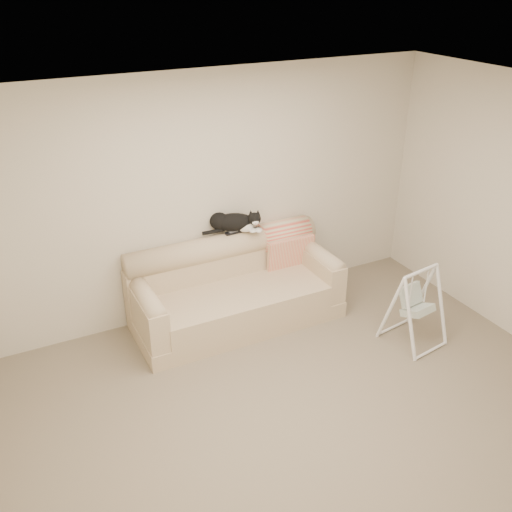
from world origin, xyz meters
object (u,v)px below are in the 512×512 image
Objects in this scene: remote_a at (233,232)px; sofa at (234,290)px; baby_swing at (416,306)px; remote_b at (253,229)px; tuxedo_cat at (234,222)px.

sofa is at bearing -115.25° from remote_a.
baby_swing is (1.34, -1.44, -0.50)m from remote_a.
remote_a is at bearing 132.90° from baby_swing.
remote_a reaches higher than remote_b.
remote_b is at bearing 33.79° from sofa.
remote_b is 0.24m from tuxedo_cat.
tuxedo_cat is 0.75× the size of baby_swing.
remote_a reaches higher than baby_swing.
remote_a is 0.29× the size of tuxedo_cat.
remote_b reaches higher than baby_swing.
sofa is 0.73m from tuxedo_cat.
remote_a is 0.22m from remote_b.
remote_a is at bearing 64.75° from sofa.
baby_swing is at bearing -48.05° from tuxedo_cat.
remote_a is (0.11, 0.24, 0.56)m from sofa.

